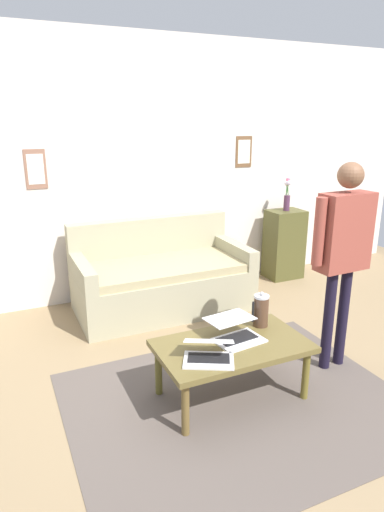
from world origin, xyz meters
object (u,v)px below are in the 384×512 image
side_shelf (284,244)px  french_press (261,310)px  flower_vase (287,195)px  person_standing (344,241)px  laptop_left (235,332)px  coffee_table (232,350)px  laptop_center (209,353)px  couch (162,279)px

side_shelf → french_press: bearing=50.0°
flower_vase → person_standing: (0.86, 1.87, 0.01)m
laptop_left → person_standing: bearing=178.4°
side_shelf → flower_vase: bearing=-84.1°
coffee_table → person_standing: person_standing is taller
laptop_left → side_shelf: size_ratio=0.45×
laptop_center → side_shelf: side_shelf is taller
side_shelf → coffee_table: bearing=46.8°
coffee_table → french_press: 0.40m
person_standing → coffee_table: bearing=2.1°
couch → person_standing: person_standing is taller
coffee_table → french_press: french_press is taller
side_shelf → flower_vase: flower_vase is taller
laptop_left → coffee_table: bearing=46.0°
couch → french_press: (-0.22, 1.50, 0.23)m
french_press → laptop_left: bearing=20.2°
side_shelf → flower_vase: (0.00, -0.00, 0.60)m
coffee_table → flower_vase: bearing=-133.2°
flower_vase → side_shelf: bearing=95.9°
couch → person_standing: (-0.82, 1.62, 0.71)m
french_press → flower_vase: flower_vase is taller
couch → coffee_table: (0.11, 1.65, 0.06)m
laptop_left → laptop_center: bearing=30.7°
laptop_left → laptop_center: (0.29, 0.17, -0.01)m
couch → side_shelf: couch is taller
coffee_table → side_shelf: bearing=-133.2°
coffee_table → flower_vase: (-1.79, -1.90, 0.64)m
coffee_table → person_standing: 1.14m
laptop_left → person_standing: 1.04m
french_press → person_standing: person_standing is taller
coffee_table → laptop_left: size_ratio=2.73×
flower_vase → person_standing: bearing=65.3°
laptop_left → french_press: (-0.27, -0.10, 0.07)m
french_press → coffee_table: bearing=25.8°
flower_vase → person_standing: person_standing is taller
laptop_left → flower_vase: flower_vase is taller
couch → side_shelf: (-1.68, -0.25, 0.11)m
person_standing → side_shelf: bearing=-114.7°
french_press → person_standing: size_ratio=0.17×
couch → laptop_left: bearing=88.2°
coffee_table → french_press: bearing=-154.2°
laptop_center → side_shelf: 2.86m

